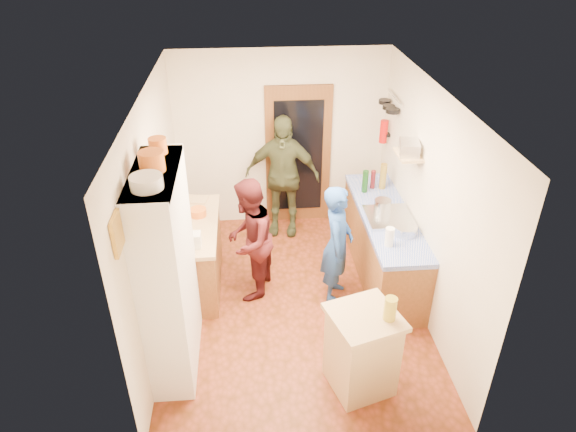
{
  "coord_description": "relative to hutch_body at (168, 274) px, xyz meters",
  "views": [
    {
      "loc": [
        -0.48,
        -4.87,
        4.12
      ],
      "look_at": [
        -0.05,
        0.15,
        1.13
      ],
      "focal_mm": 32.0,
      "sensor_mm": 36.0,
      "label": 1
    }
  ],
  "objects": [
    {
      "name": "wall_right",
      "position": [
        2.81,
        0.8,
        0.2
      ],
      "size": [
        0.02,
        4.0,
        2.6
      ],
      "primitive_type": "cube",
      "color": "beige",
      "rests_on": "ground"
    },
    {
      "name": "bottle_b",
      "position": [
        2.48,
        1.98,
        -0.07
      ],
      "size": [
        0.07,
        0.07,
        0.26
      ],
      "primitive_type": "cylinder",
      "rotation": [
        0.0,
        0.0,
        0.12
      ],
      "color": "#591419",
      "rests_on": "right_counter_top"
    },
    {
      "name": "door_frame",
      "position": [
        1.55,
        2.77,
        -0.05
      ],
      "size": [
        0.95,
        0.06,
        2.1
      ],
      "primitive_type": "cube",
      "color": "brown",
      "rests_on": "ground"
    },
    {
      "name": "island_base",
      "position": [
        1.84,
        -0.54,
        -0.67
      ],
      "size": [
        0.69,
        0.69,
        0.86
      ],
      "primitive_type": "cube",
      "rotation": [
        0.0,
        0.0,
        0.3
      ],
      "color": "tan",
      "rests_on": "ground"
    },
    {
      "name": "oil_jar",
      "position": [
        2.04,
        -0.6,
        -0.07
      ],
      "size": [
        0.15,
        0.15,
        0.23
      ],
      "primitive_type": "cylinder",
      "rotation": [
        0.0,
        0.0,
        0.3
      ],
      "color": "#AD9E2D",
      "rests_on": "island_top"
    },
    {
      "name": "door_glass",
      "position": [
        1.55,
        2.74,
        -0.05
      ],
      "size": [
        0.7,
        0.02,
        1.7
      ],
      "primitive_type": "cube",
      "color": "black",
      "rests_on": "door_frame"
    },
    {
      "name": "pot_on_hob",
      "position": [
        2.45,
        1.32,
        -0.09
      ],
      "size": [
        0.21,
        0.21,
        0.13
      ],
      "primitive_type": "cylinder",
      "color": "silver",
      "rests_on": "hob"
    },
    {
      "name": "bottle_c",
      "position": [
        2.61,
        1.96,
        -0.02
      ],
      "size": [
        0.11,
        0.11,
        0.35
      ],
      "primitive_type": "cylinder",
      "rotation": [
        0.0,
        0.0,
        -0.27
      ],
      "color": "olive",
      "rests_on": "right_counter_top"
    },
    {
      "name": "hutch_top_shelf",
      "position": [
        0.0,
        0.0,
        1.08
      ],
      "size": [
        0.4,
        1.14,
        0.04
      ],
      "primitive_type": "cube",
      "color": "white",
      "rests_on": "hutch_body"
    },
    {
      "name": "left_counter_top",
      "position": [
        0.1,
        1.25,
        -0.23
      ],
      "size": [
        0.64,
        1.44,
        0.05
      ],
      "primitive_type": "cube",
      "color": "tan",
      "rests_on": "left_counter_base"
    },
    {
      "name": "cutting_board",
      "position": [
        1.77,
        -0.51,
        -0.21
      ],
      "size": [
        0.42,
        0.37,
        0.02
      ],
      "primitive_type": "cube",
      "rotation": [
        0.0,
        0.0,
        0.3
      ],
      "color": "white",
      "rests_on": "island_top"
    },
    {
      "name": "bottle_a",
      "position": [
        2.35,
        1.88,
        -0.05
      ],
      "size": [
        0.09,
        0.09,
        0.31
      ],
      "primitive_type": "cylinder",
      "rotation": [
        0.0,
        0.0,
        0.14
      ],
      "color": "#143F14",
      "rests_on": "right_counter_top"
    },
    {
      "name": "right_counter_base",
      "position": [
        2.5,
        1.3,
        -0.68
      ],
      "size": [
        0.6,
        2.2,
        0.84
      ],
      "primitive_type": "cube",
      "color": "brown",
      "rests_on": "ground"
    },
    {
      "name": "wall_shelf",
      "position": [
        2.67,
        1.25,
        0.6
      ],
      "size": [
        0.26,
        0.42,
        0.03
      ],
      "primitive_type": "cube",
      "color": "tan",
      "rests_on": "wall_right"
    },
    {
      "name": "island_top",
      "position": [
        1.84,
        -0.54,
        -0.22
      ],
      "size": [
        0.77,
        0.77,
        0.05
      ],
      "primitive_type": "cube",
      "rotation": [
        0.0,
        0.0,
        0.3
      ],
      "color": "tan",
      "rests_on": "island_base"
    },
    {
      "name": "pan_hang_b",
      "position": [
        2.7,
        2.35,
        0.8
      ],
      "size": [
        0.16,
        0.16,
        0.05
      ],
      "primitive_type": "cylinder",
      "color": "black",
      "rests_on": "pan_rail"
    },
    {
      "name": "wall_front",
      "position": [
        1.3,
        -1.21,
        0.2
      ],
      "size": [
        3.0,
        0.02,
        2.6
      ],
      "primitive_type": "cube",
      "color": "beige",
      "rests_on": "ground"
    },
    {
      "name": "ext_bracket",
      "position": [
        2.77,
        2.5,
        0.35
      ],
      "size": [
        0.06,
        0.1,
        0.04
      ],
      "primitive_type": "cube",
      "color": "black",
      "rests_on": "wall_right"
    },
    {
      "name": "orange_pot_b",
      "position": [
        0.0,
        0.38,
        1.17
      ],
      "size": [
        0.17,
        0.17,
        0.15
      ],
      "primitive_type": "cylinder",
      "color": "orange",
      "rests_on": "hutch_top_shelf"
    },
    {
      "name": "plate_stack",
      "position": [
        0.0,
        -0.32,
        1.16
      ],
      "size": [
        0.27,
        0.27,
        0.11
      ],
      "primitive_type": "cylinder",
      "color": "white",
      "rests_on": "hutch_top_shelf"
    },
    {
      "name": "person_left",
      "position": [
        0.83,
        1.05,
        -0.33
      ],
      "size": [
        0.77,
        0.89,
        1.55
      ],
      "primitive_type": "imported",
      "rotation": [
        0.0,
        0.0,
        -1.86
      ],
      "color": "#421315",
      "rests_on": "ground"
    },
    {
      "name": "hutch_body",
      "position": [
        0.0,
        0.0,
        0.0
      ],
      "size": [
        0.4,
        1.2,
        2.2
      ],
      "primitive_type": "cube",
      "color": "white",
      "rests_on": "ground"
    },
    {
      "name": "toaster",
      "position": [
        0.15,
        0.76,
        -0.12
      ],
      "size": [
        0.22,
        0.15,
        0.17
      ],
      "primitive_type": "cube",
      "rotation": [
        0.0,
        0.0,
        0.0
      ],
      "color": "white",
      "rests_on": "left_counter_top"
    },
    {
      "name": "floor",
      "position": [
        1.3,
        0.8,
        -1.11
      ],
      "size": [
        3.0,
        4.0,
        0.02
      ],
      "primitive_type": "cube",
      "color": "brown",
      "rests_on": "ground"
    },
    {
      "name": "wall_back",
      "position": [
        1.3,
        2.81,
        0.2
      ],
      "size": [
        3.0,
        0.02,
        2.6
      ],
      "primitive_type": "cube",
      "color": "beige",
      "rests_on": "ground"
    },
    {
      "name": "picture_frame",
      "position": [
        -0.18,
        -0.75,
        0.95
      ],
      "size": [
        0.03,
        0.25,
        0.3
      ],
      "primitive_type": "cube",
      "color": "gold",
      "rests_on": "wall_left"
    },
    {
      "name": "orange_bowl",
      "position": [
        0.18,
        1.44,
        -0.15
      ],
      "size": [
        0.24,
        0.24,
        0.09
      ],
      "primitive_type": "cylinder",
      "rotation": [
        0.0,
        0.0,
        0.22
      ],
      "color": "orange",
      "rests_on": "left_counter_top"
    },
    {
      "name": "pan_hang_c",
      "position": [
        2.7,
        2.55,
        0.81
      ],
      "size": [
        0.17,
        0.17,
        0.05
      ],
      "primitive_type": "cylinder",
      "color": "black",
      "rests_on": "pan_rail"
    },
    {
      "name": "wall_left",
      "position": [
        -0.21,
        0.8,
        0.2
      ],
      "size": [
        0.02,
        4.0,
        2.6
      ],
      "primitive_type": "cube",
      "color": "beige",
      "rests_on": "ground"
    },
    {
      "name": "hob",
      "position": [
        2.5,
        1.17,
        -0.18
      ],
      "size": [
        0.55,
        0.58,
        0.04
      ],
      "primitive_type": "cube",
      "color": "silver",
      "rests_on": "right_counter_top"
    },
    {
      "name": "mixing_bowl",
      "position": [
        2.6,
        0.81,
        -0.15
      ],
      "size": [
        0.31,
        0.31,
        0.1
      ],
      "primitive_type": "cylinder",
      "rotation": [
        0.0,
        0.0,
        -0.15
      ],
      "color": "silver",
      "rests_on": "right_counter_top"
    },
    {
      "name": "left_counter_base",
      "position": [
        0.1,
        1.25,
        -0.68
      ],
      "size": [
        0.6,
        1.4,
        0.85
      ],
      "primitive_type": "cube",
      "color": "brown",
      "rests_on": "ground"
    },
    {
      "name": "fire_extinguisher",
      "position": [
        2.71,
        2.5,
        0.4
      ],
      "size": [
        0.11,
        0.11,
        0.32
      ],
      "primitive_type": "cylinder",
      "color": "red",
      "rests_on": "wall_right"
    },
    {
      "name": "person_back",
      "position": [
        1.3,
        2.44,
        -0.2
      ],
      "size": [
        1.12,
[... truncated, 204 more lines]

